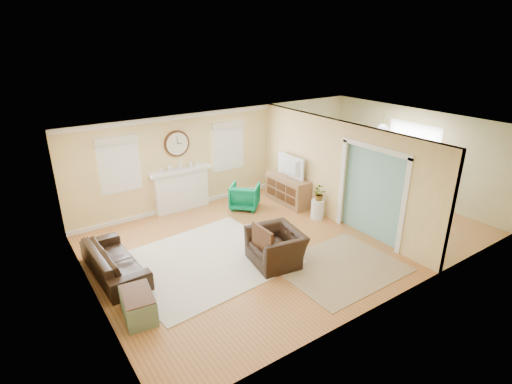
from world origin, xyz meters
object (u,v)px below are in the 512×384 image
eames_chair (276,247)px  dining_table (370,196)px  green_chair (245,196)px  credenza (288,190)px  sofa (114,261)px

eames_chair → dining_table: eames_chair is taller
eames_chair → green_chair: bearing=169.0°
eames_chair → dining_table: bearing=111.6°
eames_chair → credenza: (2.20, 2.37, 0.03)m
eames_chair → dining_table: (3.97, 0.89, -0.07)m
sofa → dining_table: size_ratio=1.23×
green_chair → credenza: size_ratio=0.51×
sofa → eames_chair: bearing=-118.7°
sofa → green_chair: bearing=-74.0°
credenza → dining_table: credenza is taller
dining_table → sofa: bearing=72.8°
sofa → credenza: (5.15, 0.90, 0.10)m
sofa → eames_chair: 3.29m
credenza → sofa: bearing=-170.1°
credenza → green_chair: bearing=161.5°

